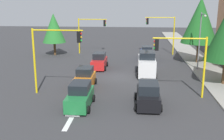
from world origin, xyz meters
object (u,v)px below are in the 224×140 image
object	(u,v)px
car_green	(80,96)
car_black	(148,95)
street_lamp_curbside	(201,35)
car_orange	(85,78)
car_blue	(147,53)
traffic_signal_far_right	(90,29)
traffic_signal_far_left	(163,28)
delivery_van_white	(147,64)
tree_roadside_mid	(200,20)
car_red	(99,61)
traffic_signal_near_left	(183,55)
tree_opposite_side	(54,28)
traffic_signal_near_right	(53,48)

from	to	relation	value
car_green	car_black	distance (m)	5.48
street_lamp_curbside	car_orange	distance (m)	15.01
street_lamp_curbside	car_blue	world-z (taller)	street_lamp_curbside
traffic_signal_far_right	car_green	world-z (taller)	traffic_signal_far_right
traffic_signal_far_left	car_orange	xyz separation A→B (m)	(17.89, -9.07, -3.28)
delivery_van_white	car_blue	bearing A→B (deg)	177.80
street_lamp_curbside	tree_roadside_mid	xyz separation A→B (m)	(-4.39, 0.80, 1.43)
car_black	car_red	bearing A→B (deg)	-155.56
traffic_signal_near_left	car_green	xyz separation A→B (m)	(3.02, -8.44, -2.91)
traffic_signal_far_right	car_black	bearing A→B (deg)	20.43
car_blue	car_red	world-z (taller)	same
traffic_signal_far_right	car_orange	bearing A→B (deg)	7.48
tree_opposite_side	car_blue	xyz separation A→B (m)	(2.12, 14.20, -3.33)
tree_roadside_mid	traffic_signal_far_left	bearing A→B (deg)	-144.58
car_black	car_red	world-z (taller)	same
street_lamp_curbside	car_red	size ratio (longest dim) A/B	1.78
traffic_signal_near_right	car_red	size ratio (longest dim) A/B	1.52
tree_roadside_mid	car_blue	world-z (taller)	tree_roadside_mid
traffic_signal_near_left	tree_opposite_side	distance (m)	24.52
tree_opposite_side	car_black	distance (m)	24.72
tree_opposite_side	car_green	size ratio (longest dim) A/B	1.58
traffic_signal_far_left	tree_roadside_mid	distance (m)	7.53
traffic_signal_far_right	tree_roadside_mid	size ratio (longest dim) A/B	0.64
traffic_signal_far_right	traffic_signal_near_right	size ratio (longest dim) A/B	0.94
car_orange	car_green	bearing A→B (deg)	6.07
traffic_signal_far_right	traffic_signal_near_right	world-z (taller)	traffic_signal_near_right
traffic_signal_far_left	car_red	world-z (taller)	traffic_signal_far_left
traffic_signal_far_left	car_red	distance (m)	13.69
street_lamp_curbside	traffic_signal_near_right	bearing A→B (deg)	-57.25
traffic_signal_far_left	delivery_van_white	xyz separation A→B (m)	(12.78, -2.87, -2.89)
car_blue	car_red	distance (m)	8.55
tree_roadside_mid	car_green	distance (m)	21.84
tree_roadside_mid	car_blue	distance (m)	8.58
tree_roadside_mid	car_orange	size ratio (longest dim) A/B	2.33
traffic_signal_far_right	car_blue	xyz separation A→B (m)	(4.12, 8.88, -3.06)
traffic_signal_near_left	traffic_signal_far_right	bearing A→B (deg)	-150.47
tree_opposite_side	car_red	xyz separation A→B (m)	(8.08, 8.07, -3.33)
traffic_signal_far_right	traffic_signal_near_right	xyz separation A→B (m)	(20.00, -0.06, 0.24)
street_lamp_curbside	car_green	bearing A→B (deg)	-43.50
tree_roadside_mid	car_black	size ratio (longest dim) A/B	2.12
tree_roadside_mid	traffic_signal_far_right	bearing A→B (deg)	-110.94
car_red	traffic_signal_near_right	bearing A→B (deg)	-15.80
car_red	car_orange	bearing A→B (deg)	-2.96
traffic_signal_far_left	traffic_signal_near_right	bearing A→B (deg)	-29.84
car_orange	car_black	size ratio (longest dim) A/B	0.91
tree_roadside_mid	car_blue	bearing A→B (deg)	-105.45
traffic_signal_far_left	car_black	size ratio (longest dim) A/B	1.43
car_red	traffic_signal_far_right	bearing A→B (deg)	-164.73
traffic_signal_near_right	car_orange	size ratio (longest dim) A/B	1.58
street_lamp_curbside	car_green	xyz separation A→B (m)	(12.63, -11.99, -3.45)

